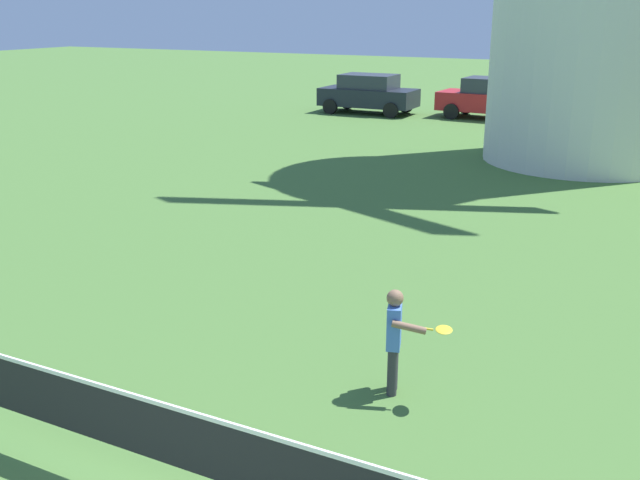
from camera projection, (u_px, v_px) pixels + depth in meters
tennis_net at (208, 448)px, 5.86m from camera, size 5.83×0.06×1.10m
player_far at (396, 335)px, 7.87m from camera, size 0.79×0.40×1.22m
parked_car_black at (368, 93)px, 29.23m from camera, size 3.88×1.90×1.56m
parked_car_red at (497, 98)px, 27.64m from camera, size 4.53×2.06×1.56m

